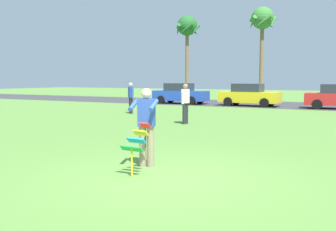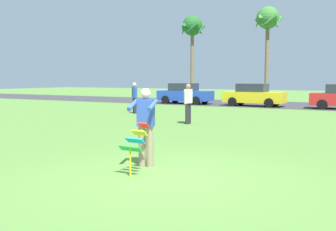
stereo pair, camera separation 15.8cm
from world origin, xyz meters
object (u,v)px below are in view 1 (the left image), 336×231
palm_tree_right_near (262,22)px  person_walker_near (131,97)px  person_walker_far (185,102)px  kite_held (136,142)px  palm_tree_left_near (187,29)px  person_kite_flyer (146,124)px  parked_car_blue (180,94)px  parked_car_yellow (249,95)px

palm_tree_right_near → person_walker_near: palm_tree_right_near is taller
person_walker_far → kite_held: bearing=-71.0°
palm_tree_left_near → kite_held: bearing=-66.6°
palm_tree_left_near → person_walker_near: size_ratio=4.93×
person_kite_flyer → person_walker_near: same height
person_kite_flyer → person_walker_near: bearing=125.2°
palm_tree_left_near → person_walker_far: size_ratio=4.93×
parked_car_blue → palm_tree_right_near: 12.30m
kite_held → person_walker_far: size_ratio=0.60×
kite_held → person_walker_near: bearing=124.2°
palm_tree_left_near → person_kite_flyer: bearing=-66.4°
kite_held → palm_tree_left_near: bearing=113.4°
parked_car_blue → person_walker_far: bearing=-62.9°
parked_car_yellow → palm_tree_right_near: palm_tree_right_near is taller
parked_car_blue → parked_car_yellow: size_ratio=0.99×
person_walker_far → person_kite_flyer: bearing=-70.6°
parked_car_blue → person_walker_near: size_ratio=2.44×
person_kite_flyer → person_walker_far: size_ratio=1.00×
kite_held → palm_tree_right_near: 30.97m
person_walker_near → palm_tree_left_near: bearing=106.0°
kite_held → parked_car_yellow: parked_car_yellow is taller
kite_held → palm_tree_right_near: palm_tree_right_near is taller
person_kite_flyer → parked_car_blue: size_ratio=0.41×
parked_car_blue → kite_held: bearing=-66.1°
kite_held → person_kite_flyer: bearing=105.3°
parked_car_blue → person_walker_far: size_ratio=2.44×
kite_held → person_walker_far: person_walker_far is taller
person_kite_flyer → person_walker_near: 12.95m
parked_car_yellow → palm_tree_right_near: size_ratio=0.49×
palm_tree_right_near → person_walker_far: bearing=-84.1°
person_walker_far → palm_tree_left_near: bearing=115.1°
kite_held → person_walker_far: (-2.86, 8.29, 0.26)m
person_kite_flyer → parked_car_blue: (-8.72, 19.40, -0.18)m
person_walker_near → person_walker_far: (4.80, -2.99, 0.00)m
palm_tree_left_near → palm_tree_right_near: (7.92, -0.20, 0.15)m
person_kite_flyer → parked_car_yellow: person_kite_flyer is taller
kite_held → parked_car_blue: (-8.91, 20.10, 0.10)m
person_kite_flyer → kite_held: (0.19, -0.70, -0.28)m
person_kite_flyer → person_walker_far: 8.05m
person_walker_near → person_walker_far: bearing=-31.9°
person_walker_far → person_walker_near: bearing=148.1°
person_kite_flyer → parked_car_blue: bearing=114.2°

